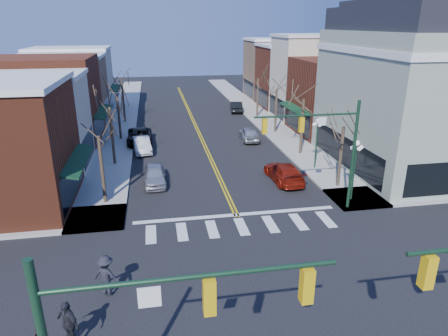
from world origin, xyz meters
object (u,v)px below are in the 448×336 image
car_left_mid (142,145)px  pedestrian_dark_b (106,275)px  car_left_far (140,136)px  victorian_corner (420,88)px  lamppost_corner (355,160)px  car_right_far (236,107)px  pedestrian_dark_a (68,324)px  lamppost_midblock (317,135)px  car_right_mid (249,134)px  car_left_near (155,175)px  car_right_near (284,172)px

car_left_mid → pedestrian_dark_b: (-1.17, -21.53, 0.41)m
car_left_mid → car_left_far: 2.93m
victorian_corner → lamppost_corner: size_ratio=3.29×
car_right_far → pedestrian_dark_a: bearing=77.9°
lamppost_corner → pedestrian_dark_a: size_ratio=2.25×
lamppost_midblock → car_left_far: size_ratio=0.82×
car_right_mid → car_right_far: 14.39m
car_left_near → car_left_mid: car_left_near is taller
pedestrian_dark_b → lamppost_midblock: bearing=-114.2°
lamppost_midblock → car_right_mid: lamppost_midblock is taller
car_left_near → car_right_far: car_right_far is taller
car_right_far → pedestrian_dark_b: (-13.70, -37.88, 0.39)m
lamppost_corner → car_right_near: size_ratio=0.88×
car_left_far → car_right_mid: 11.23m
victorian_corner → car_right_far: victorian_corner is taller
car_left_near → pedestrian_dark_a: (-3.35, -15.99, 0.42)m
car_left_mid → car_right_mid: size_ratio=0.99×
lamppost_midblock → car_right_far: (-1.80, 23.77, -2.25)m
car_left_mid → car_right_near: size_ratio=0.85×
car_right_far → lamppost_corner: bearing=101.2°
pedestrian_dark_b → victorian_corner: bearing=-126.8°
car_right_mid → pedestrian_dark_b: 26.51m
car_right_far → pedestrian_dark_a: (-14.79, -40.76, 0.40)m
car_right_far → pedestrian_dark_b: size_ratio=2.27×
car_right_near → car_right_mid: size_ratio=1.16×
car_right_mid → car_left_near: bearing=50.2°
pedestrian_dark_b → car_left_mid: bearing=-69.7°
lamppost_corner → car_right_near: lamppost_corner is taller
car_left_mid → car_right_mid: 11.13m
victorian_corner → pedestrian_dark_b: (-23.80, -13.62, -5.55)m
car_right_mid → pedestrian_dark_a: bearing=67.0°
victorian_corner → car_right_far: 26.95m
lamppost_midblock → car_left_near: lamppost_midblock is taller
victorian_corner → car_right_mid: (-11.70, 9.97, -5.93)m
car_left_far → lamppost_corner: bearing=-49.5°
victorian_corner → car_left_far: victorian_corner is taller
pedestrian_dark_a → lamppost_corner: bearing=73.1°
lamppost_midblock → car_right_near: 4.60m
pedestrian_dark_a → car_right_far: bearing=110.9°
lamppost_midblock → car_right_mid: bearing=109.7°
lamppost_midblock → pedestrian_dark_b: lamppost_midblock is taller
car_left_mid → car_right_far: bearing=45.3°
car_left_near → victorian_corner: bearing=0.9°
lamppost_midblock → pedestrian_dark_a: 23.82m
car_right_mid → pedestrian_dark_b: bearing=66.3°
lamppost_midblock → lamppost_corner: bearing=-90.0°
pedestrian_dark_b → car_right_near: bearing=-111.8°
pedestrian_dark_a → pedestrian_dark_b: (1.09, 2.87, -0.01)m
car_right_near → car_right_far: 25.95m
lamppost_corner → pedestrian_dark_a: bearing=-147.7°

